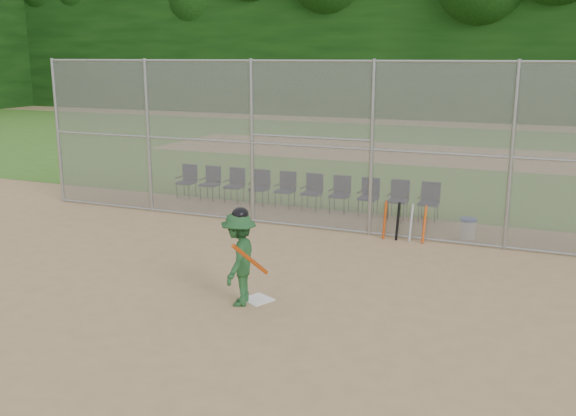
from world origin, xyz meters
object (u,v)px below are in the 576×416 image
at_px(water_cooler, 468,228).
at_px(chair_0, 186,182).
at_px(batter_at_plate, 239,258).
at_px(home_plate, 257,299).

distance_m(water_cooler, chair_0, 8.29).
xyz_separation_m(batter_at_plate, chair_0, (-5.20, 6.79, -0.33)).
relative_size(batter_at_plate, water_cooler, 3.56).
xyz_separation_m(home_plate, water_cooler, (2.80, 5.28, 0.23)).
height_order(batter_at_plate, water_cooler, batter_at_plate).
xyz_separation_m(batter_at_plate, water_cooler, (2.99, 5.54, -0.57)).
bearing_deg(home_plate, batter_at_plate, -126.64).
distance_m(home_plate, chair_0, 8.48).
height_order(home_plate, batter_at_plate, batter_at_plate).
bearing_deg(water_cooler, batter_at_plate, -118.38).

